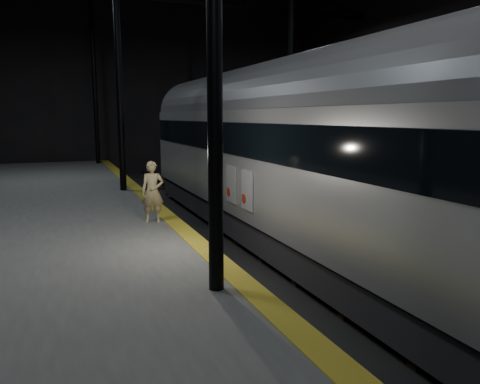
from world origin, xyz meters
TOP-DOWN VIEW (x-y plane):
  - ground at (0.00, 0.00)m, footprint 44.00×44.00m
  - platform_left at (-7.50, 0.00)m, footprint 9.00×43.80m
  - tactile_strip at (-3.25, 0.00)m, footprint 0.50×43.80m
  - track at (0.00, 0.00)m, footprint 2.40×43.00m
  - train at (-0.00, 1.15)m, footprint 3.09×20.65m
  - woman at (-3.80, 1.68)m, footprint 0.73×0.59m

SIDE VIEW (x-z plane):
  - ground at x=0.00m, z-range 0.00..0.00m
  - track at x=0.00m, z-range -0.05..0.19m
  - platform_left at x=-7.50m, z-range 0.00..1.00m
  - tactile_strip at x=-3.25m, z-range 1.00..1.01m
  - woman at x=-3.80m, z-range 1.00..2.75m
  - train at x=0.00m, z-range 0.32..5.84m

